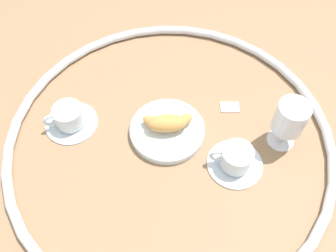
{
  "coord_description": "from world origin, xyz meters",
  "views": [
    {
      "loc": [
        -0.13,
        -0.48,
        0.8
      ],
      "look_at": [
        0.0,
        0.03,
        0.03
      ],
      "focal_mm": 39.82,
      "sensor_mm": 36.0,
      "label": 1
    }
  ],
  "objects_px": {
    "croissant_large": "(168,122)",
    "coffee_cup_near": "(236,159)",
    "pastry_plate": "(168,130)",
    "juice_glass_left": "(290,119)",
    "sugar_packet": "(230,107)",
    "coffee_cup_far": "(69,118)"
  },
  "relations": [
    {
      "from": "croissant_large",
      "to": "sugar_packet",
      "type": "xyz_separation_m",
      "value": [
        0.18,
        0.03,
        -0.04
      ]
    },
    {
      "from": "pastry_plate",
      "to": "coffee_cup_far",
      "type": "distance_m",
      "value": 0.26
    },
    {
      "from": "croissant_large",
      "to": "coffee_cup_near",
      "type": "distance_m",
      "value": 0.19
    },
    {
      "from": "croissant_large",
      "to": "coffee_cup_far",
      "type": "distance_m",
      "value": 0.25
    },
    {
      "from": "croissant_large",
      "to": "sugar_packet",
      "type": "relative_size",
      "value": 2.69
    },
    {
      "from": "pastry_plate",
      "to": "coffee_cup_near",
      "type": "relative_size",
      "value": 1.41
    },
    {
      "from": "coffee_cup_near",
      "to": "juice_glass_left",
      "type": "height_order",
      "value": "juice_glass_left"
    },
    {
      "from": "pastry_plate",
      "to": "juice_glass_left",
      "type": "distance_m",
      "value": 0.3
    },
    {
      "from": "coffee_cup_near",
      "to": "sugar_packet",
      "type": "height_order",
      "value": "coffee_cup_near"
    },
    {
      "from": "pastry_plate",
      "to": "juice_glass_left",
      "type": "xyz_separation_m",
      "value": [
        0.27,
        -0.1,
        0.08
      ]
    },
    {
      "from": "pastry_plate",
      "to": "sugar_packet",
      "type": "distance_m",
      "value": 0.18
    },
    {
      "from": "pastry_plate",
      "to": "sugar_packet",
      "type": "bearing_deg",
      "value": 10.65
    },
    {
      "from": "juice_glass_left",
      "to": "croissant_large",
      "type": "bearing_deg",
      "value": 159.59
    },
    {
      "from": "pastry_plate",
      "to": "juice_glass_left",
      "type": "bearing_deg",
      "value": -19.77
    },
    {
      "from": "coffee_cup_near",
      "to": "juice_glass_left",
      "type": "relative_size",
      "value": 0.97
    },
    {
      "from": "croissant_large",
      "to": "pastry_plate",
      "type": "bearing_deg",
      "value": -101.62
    },
    {
      "from": "coffee_cup_far",
      "to": "pastry_plate",
      "type": "bearing_deg",
      "value": -21.36
    },
    {
      "from": "pastry_plate",
      "to": "sugar_packet",
      "type": "xyz_separation_m",
      "value": [
        0.18,
        0.03,
        -0.01
      ]
    },
    {
      "from": "juice_glass_left",
      "to": "sugar_packet",
      "type": "height_order",
      "value": "juice_glass_left"
    },
    {
      "from": "coffee_cup_near",
      "to": "juice_glass_left",
      "type": "bearing_deg",
      "value": 14.18
    },
    {
      "from": "croissant_large",
      "to": "juice_glass_left",
      "type": "bearing_deg",
      "value": -20.41
    },
    {
      "from": "croissant_large",
      "to": "juice_glass_left",
      "type": "height_order",
      "value": "juice_glass_left"
    }
  ]
}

